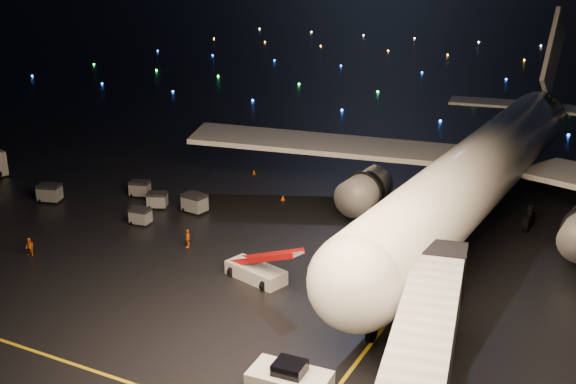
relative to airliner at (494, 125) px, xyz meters
name	(u,v)px	position (x,y,z in m)	size (l,w,h in m)	color
lane_centre	(434,261)	(-1.33, -12.58, -8.70)	(0.25, 80.00, 0.02)	gold
lane_cross	(55,358)	(-18.33, -37.58, -8.70)	(60.00, 0.25, 0.02)	gold
airliner	(494,125)	(0.00, 0.00, 0.00)	(61.49, 58.42, 17.42)	white
pushback_tug	(290,379)	(-3.47, -34.38, -7.61)	(4.63, 2.42, 2.20)	silver
belt_loader	(256,258)	(-12.64, -22.12, -6.95)	(7.27, 1.98, 3.53)	silver
crew_b	(30,247)	(-31.42, -26.85, -7.92)	(0.77, 0.60, 1.58)	orange
crew_c	(188,238)	(-20.80, -19.41, -7.88)	(0.97, 0.40, 1.65)	orange
safety_cone_0	(341,250)	(-8.76, -14.49, -8.46)	(0.44, 0.44, 0.50)	#ED5405
safety_cone_1	(367,214)	(-9.92, -5.51, -8.49)	(0.39, 0.39, 0.45)	#ED5405
safety_cone_2	(283,198)	(-19.08, -5.26, -8.47)	(0.43, 0.43, 0.49)	#ED5405
safety_cone_3	(254,172)	(-25.90, 0.84, -8.46)	(0.44, 0.44, 0.50)	#ED5405
taxiway_lights	(507,74)	(-13.33, 78.42, -8.53)	(164.00, 92.00, 0.36)	black
baggage_cart_0	(195,203)	(-25.01, -12.17, -7.77)	(2.20, 1.54, 1.87)	gray
baggage_cart_1	(140,216)	(-27.71, -17.01, -7.95)	(1.80, 1.26, 1.53)	gray
baggage_cart_2	(140,189)	(-32.58, -10.88, -7.90)	(1.91, 1.34, 1.62)	gray
baggage_cart_3	(157,200)	(-28.94, -12.82, -7.92)	(1.86, 1.30, 1.58)	gray
baggage_cart_4	(50,193)	(-39.56, -16.29, -7.80)	(2.13, 1.49, 1.81)	gray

